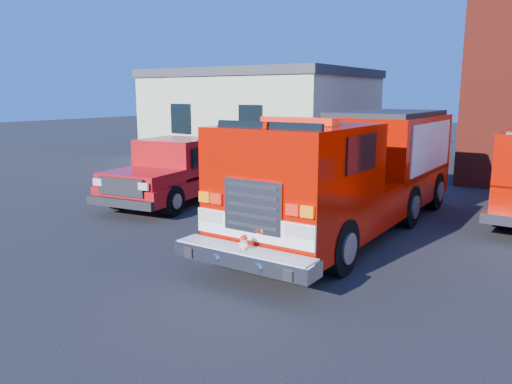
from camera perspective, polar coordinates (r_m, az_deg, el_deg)
The scene contains 4 objects.
ground at distance 10.92m, azimuth 3.49°, elevation -5.69°, with size 100.00×100.00×0.00m, color black.
side_building at distance 26.25m, azimuth 0.68°, elevation 9.07°, with size 10.20×8.20×4.35m.
fire_engine at distance 11.82m, azimuth 11.18°, elevation 2.47°, with size 2.60×8.90×2.74m.
pickup_truck at distance 15.16m, azimuth -8.39°, elevation 2.41°, with size 2.78×5.94×1.87m.
Camera 1 is at (5.19, -9.07, 3.16)m, focal length 35.00 mm.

